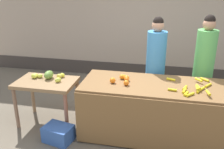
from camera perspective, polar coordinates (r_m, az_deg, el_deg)
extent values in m
plane|color=#665B4C|center=(4.32, 4.49, -12.86)|extent=(24.00, 24.00, 0.00)
cube|color=tan|center=(6.25, 8.31, 14.52)|extent=(8.67, 0.20, 3.45)
cube|color=#3F3833|center=(6.49, 7.54, 0.76)|extent=(8.67, 0.04, 0.36)
cube|color=brown|center=(4.07, 9.56, -8.05)|extent=(2.29, 0.91, 0.89)
cube|color=brown|center=(3.66, 9.17, -11.57)|extent=(2.29, 0.03, 0.83)
cube|color=olive|center=(4.36, -14.92, -1.80)|extent=(1.00, 0.66, 0.06)
cylinder|color=#83624C|center=(4.52, -21.18, -7.27)|extent=(0.06, 0.06, 0.74)
cylinder|color=#95614E|center=(4.13, -10.45, -8.91)|extent=(0.06, 0.06, 0.74)
cylinder|color=#8F6F50|center=(4.95, -17.78, -4.37)|extent=(0.06, 0.06, 0.74)
cylinder|color=#8C6A4A|center=(4.59, -7.85, -5.55)|extent=(0.06, 0.06, 0.74)
cylinder|color=gold|center=(3.69, 13.66, -3.44)|extent=(0.13, 0.05, 0.04)
cylinder|color=yellow|center=(3.62, 16.64, -4.23)|extent=(0.09, 0.13, 0.04)
cylinder|color=yellow|center=(4.21, 20.50, -1.10)|extent=(0.13, 0.13, 0.04)
cylinder|color=yellow|center=(3.61, 17.51, -4.41)|extent=(0.13, 0.14, 0.04)
cylinder|color=yellow|center=(3.71, 16.30, -3.56)|extent=(0.08, 0.16, 0.04)
cylinder|color=yellow|center=(4.07, 13.38, -1.09)|extent=(0.14, 0.08, 0.04)
cylinder|color=gold|center=(3.84, 19.89, -3.14)|extent=(0.11, 0.14, 0.04)
cylinder|color=gold|center=(4.01, 21.21, -2.33)|extent=(0.12, 0.15, 0.04)
cylinder|color=yellow|center=(3.77, 19.33, -3.51)|extent=(0.10, 0.15, 0.04)
cylinder|color=gold|center=(3.80, 16.38, -2.96)|extent=(0.08, 0.14, 0.04)
cylinder|color=gold|center=(3.67, 21.23, -3.92)|extent=(0.06, 0.14, 0.04)
cylinder|color=yellow|center=(4.09, 19.27, -1.15)|extent=(0.11, 0.12, 0.04)
cylinder|color=yellow|center=(3.81, 19.18, -2.72)|extent=(0.07, 0.14, 0.04)
cylinder|color=gold|center=(3.79, 18.94, -2.86)|extent=(0.04, 0.16, 0.04)
sphere|color=orange|center=(4.01, 2.31, -0.53)|extent=(0.08, 0.08, 0.08)
sphere|color=orange|center=(4.01, 2.75, -0.53)|extent=(0.07, 0.07, 0.07)
sphere|color=orange|center=(3.85, 0.16, -1.35)|extent=(0.09, 0.09, 0.09)
sphere|color=orange|center=(3.77, 3.29, -1.93)|extent=(0.08, 0.08, 0.08)
sphere|color=orange|center=(3.94, 3.37, -0.82)|extent=(0.09, 0.09, 0.09)
sphere|color=orange|center=(3.92, 3.41, -1.11)|extent=(0.07, 0.07, 0.07)
ellipsoid|color=#D3DF4A|center=(4.24, -12.28, -1.22)|extent=(0.12, 0.13, 0.08)
ellipsoid|color=#DCDE4B|center=(4.50, -16.19, -0.31)|extent=(0.11, 0.09, 0.07)
ellipsoid|color=#E0D14C|center=(4.54, -17.18, -0.18)|extent=(0.11, 0.10, 0.08)
ellipsoid|color=#E1CB46|center=(4.41, -11.99, -0.32)|extent=(0.11, 0.09, 0.08)
ellipsoid|color=#D8DE46|center=(4.50, -17.47, -0.36)|extent=(0.13, 0.11, 0.08)
ellipsoid|color=yellow|center=(4.44, -11.33, -0.13)|extent=(0.12, 0.10, 0.07)
ellipsoid|color=olive|center=(4.41, -14.32, -0.08)|extent=(0.15, 0.22, 0.14)
cylinder|color=#33333D|center=(4.74, 9.48, -4.92)|extent=(0.29, 0.29, 0.71)
cylinder|color=#3F8CCC|center=(4.46, 10.07, 4.23)|extent=(0.34, 0.34, 0.87)
sphere|color=tan|center=(4.34, 10.52, 10.91)|extent=(0.21, 0.21, 0.21)
sphere|color=black|center=(4.33, 10.58, 11.80)|extent=(0.18, 0.18, 0.18)
cylinder|color=#33333D|center=(4.84, 19.35, -5.18)|extent=(0.29, 0.29, 0.73)
cylinder|color=#59B259|center=(4.56, 20.55, 4.01)|extent=(0.34, 0.34, 0.89)
sphere|color=tan|center=(4.45, 21.44, 10.66)|extent=(0.21, 0.21, 0.21)
sphere|color=black|center=(4.44, 21.55, 11.53)|extent=(0.18, 0.18, 0.18)
cube|color=#3359A5|center=(4.11, -12.19, -13.11)|extent=(0.50, 0.41, 0.26)
ellipsoid|color=maroon|center=(4.97, -2.59, -4.11)|extent=(0.47, 0.46, 0.59)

